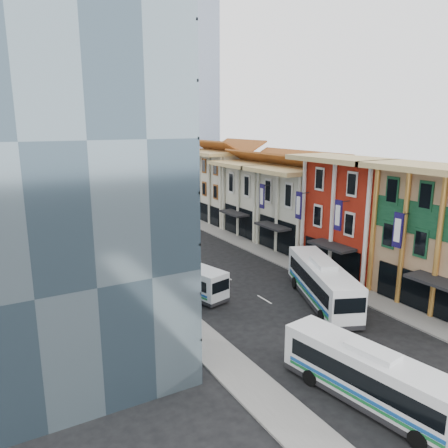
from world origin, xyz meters
TOP-DOWN VIEW (x-y plane):
  - ground at (0.00, 0.00)m, footprint 200.00×200.00m
  - sidewalk_right at (8.50, 22.00)m, footprint 3.00×90.00m
  - sidewalk_left at (-8.50, 22.00)m, footprint 3.00×90.00m
  - shophouse_red at (14.00, 17.00)m, footprint 8.00×10.00m
  - shophouse_cream_near at (14.00, 26.50)m, footprint 8.00×9.00m
  - shophouse_cream_mid at (14.00, 35.50)m, footprint 8.00×9.00m
  - shophouse_cream_far at (14.00, 46.00)m, footprint 8.00×12.00m
  - office_tower at (-17.00, 19.00)m, footprint 12.00×26.00m
  - office_block_far at (-16.00, 42.00)m, footprint 10.00×18.00m
  - bus_left_near at (-3.57, -0.47)m, footprint 4.22×11.32m
  - bus_left_far at (-5.50, 20.44)m, footprint 4.77×10.27m
  - bus_right at (4.05, 11.90)m, footprint 7.41×12.46m

SIDE VIEW (x-z plane):
  - ground at x=0.00m, z-range 0.00..0.00m
  - sidewalk_right at x=8.50m, z-range 0.00..0.15m
  - sidewalk_left at x=-8.50m, z-range 0.00..0.15m
  - bus_left_far at x=-5.50m, z-range 0.00..3.21m
  - bus_left_near at x=-3.57m, z-range 0.00..3.55m
  - bus_right at x=4.05m, z-range 0.00..3.94m
  - shophouse_cream_near at x=14.00m, z-range 0.00..10.00m
  - shophouse_cream_mid at x=14.00m, z-range 0.00..10.00m
  - shophouse_cream_far at x=14.00m, z-range 0.00..11.00m
  - shophouse_red at x=14.00m, z-range 0.00..12.00m
  - office_block_far at x=-16.00m, z-range 0.00..14.00m
  - office_tower at x=-17.00m, z-range 0.00..30.00m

